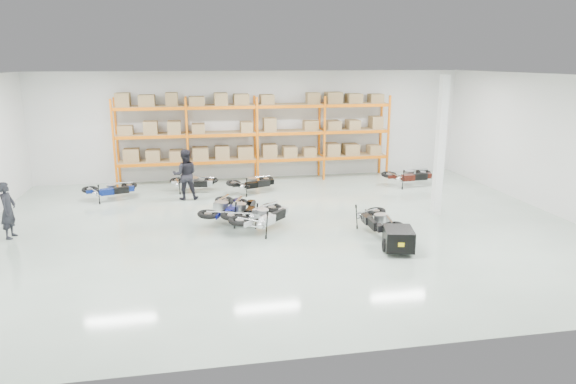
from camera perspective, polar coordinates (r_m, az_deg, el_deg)
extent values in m
plane|color=#ADC1B0|center=(15.59, -0.57, -3.97)|extent=(18.00, 18.00, 0.00)
plane|color=white|center=(14.80, -0.62, 12.79)|extent=(18.00, 18.00, 0.00)
plane|color=silver|center=(21.89, -3.75, 7.40)|extent=(18.00, 0.00, 18.00)
plane|color=silver|center=(8.42, 7.59, -4.23)|extent=(18.00, 0.00, 18.00)
plane|color=silver|center=(18.77, 27.70, 4.60)|extent=(0.00, 14.00, 14.00)
cube|color=orange|center=(21.05, -18.78, 5.00)|extent=(0.08, 0.08, 3.50)
cube|color=orange|center=(21.93, -18.46, 5.38)|extent=(0.08, 0.08, 3.50)
cube|color=orange|center=(20.82, -11.11, 5.40)|extent=(0.08, 0.08, 3.50)
cube|color=orange|center=(21.71, -11.10, 5.77)|extent=(0.08, 0.08, 3.50)
cube|color=orange|center=(20.97, -3.41, 5.71)|extent=(0.08, 0.08, 3.50)
cube|color=orange|center=(21.86, -3.70, 6.06)|extent=(0.08, 0.08, 3.50)
cube|color=orange|center=(21.49, 4.06, 5.91)|extent=(0.08, 0.08, 3.50)
cube|color=orange|center=(22.35, 3.49, 6.25)|extent=(0.08, 0.08, 3.50)
cube|color=orange|center=(22.35, 11.07, 6.01)|extent=(0.08, 0.08, 3.50)
cube|color=orange|center=(23.18, 10.26, 6.34)|extent=(0.08, 0.08, 3.50)
cube|color=orange|center=(21.03, -14.81, 2.93)|extent=(2.70, 0.08, 0.12)
cube|color=orange|center=(21.91, -14.65, 3.39)|extent=(2.70, 0.08, 0.12)
cube|color=#957A4D|center=(21.46, -14.74, 3.35)|extent=(2.68, 0.88, 0.02)
cube|color=#957A4D|center=(21.42, -14.78, 3.95)|extent=(2.40, 0.70, 0.44)
cube|color=orange|center=(21.00, -7.17, 3.28)|extent=(2.70, 0.08, 0.12)
cube|color=orange|center=(21.88, -7.32, 3.73)|extent=(2.70, 0.08, 0.12)
cube|color=#957A4D|center=(21.42, -7.25, 3.69)|extent=(2.68, 0.88, 0.02)
cube|color=#957A4D|center=(21.38, -7.27, 4.30)|extent=(2.40, 0.70, 0.44)
cube|color=orange|center=(21.33, 0.37, 3.57)|extent=(2.70, 0.08, 0.12)
cube|color=orange|center=(22.20, -0.07, 4.00)|extent=(2.70, 0.08, 0.12)
cube|color=#957A4D|center=(21.75, 0.15, 3.97)|extent=(2.68, 0.88, 0.02)
cube|color=#957A4D|center=(21.71, 0.15, 4.57)|extent=(2.40, 0.70, 0.44)
cube|color=orange|center=(22.02, 7.56, 3.79)|extent=(2.70, 0.08, 0.12)
cube|color=orange|center=(22.86, 6.87, 4.20)|extent=(2.70, 0.08, 0.12)
cube|color=#957A4D|center=(22.43, 7.22, 4.17)|extent=(2.68, 0.88, 0.02)
cube|color=#957A4D|center=(22.39, 7.23, 4.75)|extent=(2.40, 0.70, 0.44)
cube|color=orange|center=(20.85, -15.01, 5.89)|extent=(2.70, 0.08, 0.12)
cube|color=orange|center=(21.74, -14.84, 6.24)|extent=(2.70, 0.08, 0.12)
cube|color=#957A4D|center=(21.29, -14.93, 6.25)|extent=(2.68, 0.88, 0.02)
cube|color=#957A4D|center=(21.26, -14.97, 6.87)|extent=(2.40, 0.70, 0.44)
cube|color=orange|center=(20.81, -7.27, 6.25)|extent=(2.70, 0.08, 0.12)
cube|color=orange|center=(21.70, -7.41, 6.58)|extent=(2.70, 0.08, 0.12)
cube|color=#957A4D|center=(21.25, -7.35, 6.61)|extent=(2.68, 0.88, 0.02)
cube|color=#957A4D|center=(21.22, -7.37, 7.22)|extent=(2.40, 0.70, 0.44)
cube|color=orange|center=(21.15, 0.37, 6.50)|extent=(2.70, 0.08, 0.12)
cube|color=orange|center=(22.03, -0.07, 6.82)|extent=(2.70, 0.08, 0.12)
cube|color=#957A4D|center=(21.58, 0.15, 6.84)|extent=(2.68, 0.88, 0.02)
cube|color=#957A4D|center=(21.55, 0.15, 7.45)|extent=(2.40, 0.70, 0.44)
cube|color=orange|center=(21.84, 7.66, 6.62)|extent=(2.70, 0.08, 0.12)
cube|color=orange|center=(22.69, 6.96, 6.94)|extent=(2.70, 0.08, 0.12)
cube|color=#957A4D|center=(22.26, 7.30, 6.96)|extent=(2.68, 0.88, 0.02)
cube|color=#957A4D|center=(22.23, 7.32, 7.55)|extent=(2.40, 0.70, 0.44)
cube|color=orange|center=(20.72, -15.21, 8.90)|extent=(2.70, 0.08, 0.12)
cube|color=orange|center=(21.62, -15.03, 9.12)|extent=(2.70, 0.08, 0.12)
cube|color=#957A4D|center=(21.17, -15.13, 9.20)|extent=(2.68, 0.88, 0.02)
cube|color=#957A4D|center=(21.15, -15.17, 9.82)|extent=(2.40, 0.70, 0.44)
cube|color=orange|center=(20.69, -7.37, 9.27)|extent=(2.70, 0.08, 0.12)
cube|color=orange|center=(21.58, -7.50, 9.47)|extent=(2.70, 0.08, 0.12)
cube|color=#957A4D|center=(21.13, -7.44, 9.56)|extent=(2.68, 0.88, 0.02)
cube|color=#957A4D|center=(21.11, -7.46, 10.18)|extent=(2.40, 0.70, 0.44)
cube|color=orange|center=(21.03, 0.38, 9.47)|extent=(2.70, 0.08, 0.12)
cube|color=orange|center=(21.91, -0.07, 9.67)|extent=(2.70, 0.08, 0.12)
cube|color=#957A4D|center=(21.46, 0.15, 9.76)|extent=(2.68, 0.88, 0.02)
cube|color=#957A4D|center=(21.44, 0.15, 10.37)|extent=(2.40, 0.70, 0.44)
cube|color=orange|center=(21.72, 7.75, 9.50)|extent=(2.70, 0.08, 0.12)
cube|color=orange|center=(22.58, 7.04, 9.70)|extent=(2.70, 0.08, 0.12)
cube|color=#957A4D|center=(22.14, 7.40, 9.78)|extent=(2.68, 0.88, 0.02)
cube|color=#957A4D|center=(22.13, 7.42, 10.38)|extent=(2.40, 0.70, 0.44)
cube|color=white|center=(17.15, 16.55, 4.87)|extent=(0.25, 0.25, 4.50)
cube|color=black|center=(13.81, 12.17, -5.08)|extent=(0.92, 1.07, 0.53)
cube|color=yellow|center=(13.41, 12.93, -5.72)|extent=(0.16, 0.06, 0.11)
torus|color=black|center=(13.74, 10.70, -5.96)|extent=(0.08, 0.37, 0.37)
torus|color=black|center=(14.01, 13.53, -5.71)|extent=(0.08, 0.37, 0.37)
cylinder|color=black|center=(14.34, 11.23, -4.08)|extent=(0.24, 0.86, 0.04)
imported|color=black|center=(16.52, -28.67, -1.78)|extent=(0.45, 0.63, 1.63)
imported|color=black|center=(18.89, -11.37, 1.92)|extent=(0.91, 0.71, 1.84)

